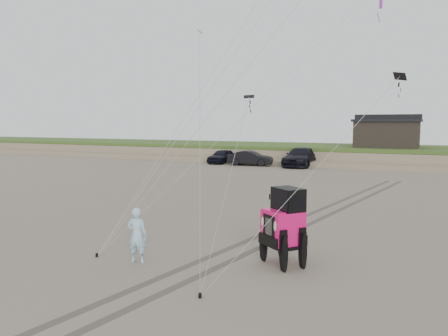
% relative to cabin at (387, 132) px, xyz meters
% --- Properties ---
extents(ground, '(160.00, 160.00, 0.00)m').
position_rel_cabin_xyz_m(ground, '(-2.00, -37.00, -3.24)').
color(ground, '#6B6054').
rests_on(ground, ground).
extents(dune_ridge, '(160.00, 14.25, 1.73)m').
position_rel_cabin_xyz_m(dune_ridge, '(-2.00, 0.50, -2.42)').
color(dune_ridge, '#7A6B54').
rests_on(dune_ridge, ground).
extents(cabin, '(6.40, 5.40, 3.35)m').
position_rel_cabin_xyz_m(cabin, '(0.00, 0.00, 0.00)').
color(cabin, black).
rests_on(cabin, dune_ridge).
extents(truck_a, '(1.82, 4.34, 1.47)m').
position_rel_cabin_xyz_m(truck_a, '(-15.49, -6.88, -2.50)').
color(truck_a, black).
rests_on(truck_a, ground).
extents(truck_b, '(4.57, 2.06, 1.46)m').
position_rel_cabin_xyz_m(truck_b, '(-11.87, -7.85, -2.51)').
color(truck_b, black).
rests_on(truck_b, ground).
extents(truck_c, '(2.83, 6.32, 1.80)m').
position_rel_cabin_xyz_m(truck_c, '(-7.21, -6.39, -2.34)').
color(truck_c, black).
rests_on(truck_c, ground).
extents(jeep, '(4.64, 5.19, 1.83)m').
position_rel_cabin_xyz_m(jeep, '(0.92, -35.62, -2.32)').
color(jeep, '#EE1068').
rests_on(jeep, ground).
extents(man, '(0.69, 0.54, 1.67)m').
position_rel_cabin_xyz_m(man, '(-3.05, -37.34, -2.40)').
color(man, '#84B8CD').
rests_on(man, ground).
extents(stake_main, '(0.08, 0.08, 0.12)m').
position_rel_cabin_xyz_m(stake_main, '(-4.52, -37.48, -3.18)').
color(stake_main, black).
rests_on(stake_main, ground).
extents(stake_aux, '(0.08, 0.08, 0.12)m').
position_rel_cabin_xyz_m(stake_aux, '(-0.04, -38.85, -3.18)').
color(stake_aux, black).
rests_on(stake_aux, ground).
extents(tire_tracks, '(5.22, 29.74, 0.01)m').
position_rel_cabin_xyz_m(tire_tracks, '(0.00, -29.00, -3.23)').
color(tire_tracks, '#4C443D').
rests_on(tire_tracks, ground).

